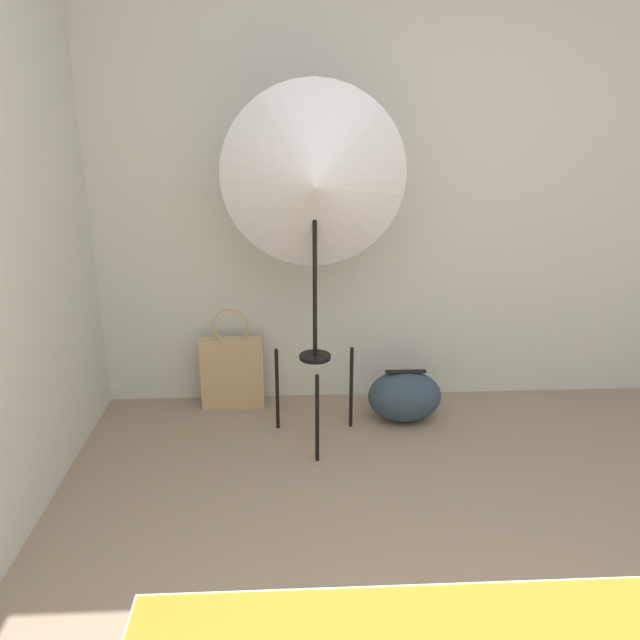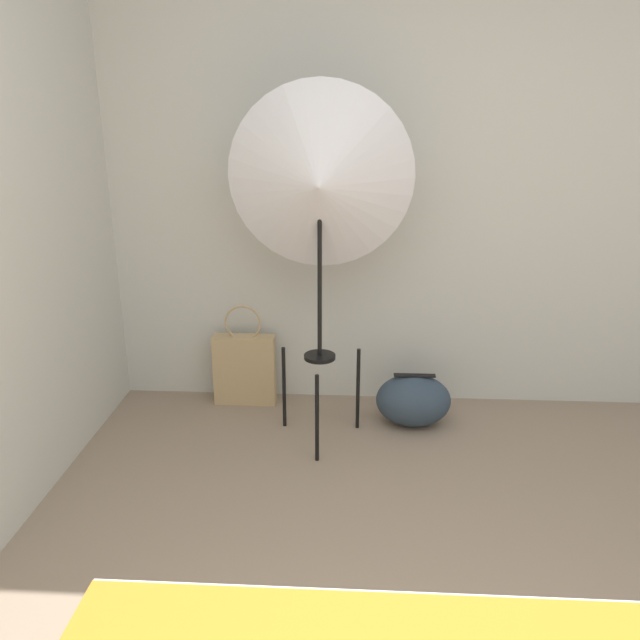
# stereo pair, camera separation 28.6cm
# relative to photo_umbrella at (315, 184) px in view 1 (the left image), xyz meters

# --- Properties ---
(wall_back) EXTENTS (8.00, 0.05, 2.60)m
(wall_back) POSITION_rel_photo_umbrella_xyz_m (0.44, 0.53, -0.02)
(wall_back) COLOR beige
(wall_back) RESTS_ON ground_plane
(photo_umbrella) EXTENTS (0.90, 0.40, 1.79)m
(photo_umbrella) POSITION_rel_photo_umbrella_xyz_m (0.00, 0.00, 0.00)
(photo_umbrella) COLOR black
(photo_umbrella) RESTS_ON ground_plane
(tote_bag) EXTENTS (0.36, 0.10, 0.60)m
(tote_bag) POSITION_rel_photo_umbrella_xyz_m (-0.46, 0.39, -1.11)
(tote_bag) COLOR tan
(tote_bag) RESTS_ON ground_plane
(duffel_bag) EXTENTS (0.41, 0.29, 0.30)m
(duffel_bag) POSITION_rel_photo_umbrella_xyz_m (0.50, 0.17, -1.18)
(duffel_bag) COLOR #2D3D4C
(duffel_bag) RESTS_ON ground_plane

